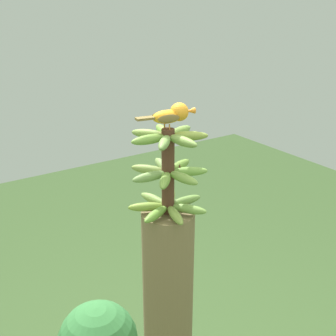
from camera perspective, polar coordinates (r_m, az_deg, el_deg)
The scene contains 2 objects.
banana_bunch at distance 1.57m, azimuth 0.02°, elevation -0.54°, with size 0.30×0.30×0.33m.
perched_bird at distance 1.52m, azimuth 0.65°, elevation 7.12°, with size 0.08×0.22×0.09m.
Camera 1 is at (1.21, -0.80, 2.11)m, focal length 45.97 mm.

